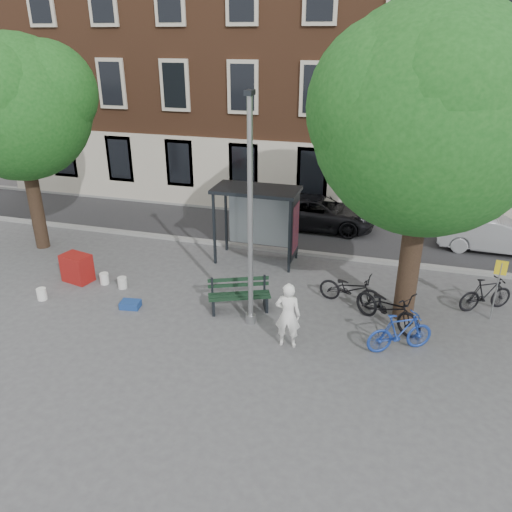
{
  "coord_description": "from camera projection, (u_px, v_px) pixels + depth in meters",
  "views": [
    {
      "loc": [
        3.42,
        -11.29,
        7.24
      ],
      "look_at": [
        -0.24,
        1.34,
        1.4
      ],
      "focal_mm": 35.0,
      "sensor_mm": 36.0,
      "label": 1
    }
  ],
  "objects": [
    {
      "name": "bus_shelter",
      "position": [
        268.0,
        209.0,
        16.7
      ],
      "size": [
        2.85,
        1.45,
        2.62
      ],
      "color": "#1E2328",
      "rests_on": "ground"
    },
    {
      "name": "bike_d",
      "position": [
        486.0,
        294.0,
        14.17
      ],
      "size": [
        1.68,
        1.23,
        1.0
      ],
      "primitive_type": "imported",
      "rotation": [
        0.0,
        0.0,
        2.09
      ],
      "color": "black",
      "rests_on": "ground"
    },
    {
      "name": "ground",
      "position": [
        251.0,
        322.0,
        13.72
      ],
      "size": [
        90.0,
        90.0,
        0.0
      ],
      "primitive_type": "plane",
      "color": "#4C4C4F",
      "rests_on": "ground"
    },
    {
      "name": "bike_b",
      "position": [
        400.0,
        332.0,
        12.31
      ],
      "size": [
        1.76,
        1.26,
        1.05
      ],
      "primitive_type": "imported",
      "rotation": [
        0.0,
        0.0,
        2.07
      ],
      "color": "#1B3998",
      "rests_on": "ground"
    },
    {
      "name": "painter",
      "position": [
        288.0,
        315.0,
        12.37
      ],
      "size": [
        0.67,
        0.47,
        1.75
      ],
      "primitive_type": "imported",
      "rotation": [
        0.0,
        0.0,
        3.21
      ],
      "color": "white",
      "rests_on": "ground"
    },
    {
      "name": "bucket_c",
      "position": [
        42.0,
        294.0,
        14.84
      ],
      "size": [
        0.32,
        0.32,
        0.36
      ],
      "primitive_type": "cylinder",
      "rotation": [
        0.0,
        0.0,
        -0.17
      ],
      "color": "white",
      "rests_on": "ground"
    },
    {
      "name": "bench",
      "position": [
        239.0,
        296.0,
        14.21
      ],
      "size": [
        1.83,
        1.19,
        0.9
      ],
      "rotation": [
        0.0,
        0.0,
        0.4
      ],
      "color": "#1E2328",
      "rests_on": "ground"
    },
    {
      "name": "road",
      "position": [
        301.0,
        233.0,
        19.86
      ],
      "size": [
        40.0,
        4.0,
        0.01
      ],
      "primitive_type": "cube",
      "color": "#28282B",
      "rests_on": "ground"
    },
    {
      "name": "building_row",
      "position": [
        334.0,
        41.0,
        22.29
      ],
      "size": [
        30.0,
        8.0,
        14.0
      ],
      "primitive_type": "cube",
      "color": "brown",
      "rests_on": "ground"
    },
    {
      "name": "car_silver",
      "position": [
        495.0,
        234.0,
        18.03
      ],
      "size": [
        3.95,
        1.45,
        1.29
      ],
      "primitive_type": "imported",
      "rotation": [
        0.0,
        0.0,
        1.55
      ],
      "color": "#9FA2A7",
      "rests_on": "ground"
    },
    {
      "name": "bucket_b",
      "position": [
        104.0,
        278.0,
        15.79
      ],
      "size": [
        0.32,
        0.32,
        0.36
      ],
      "primitive_type": "cylinder",
      "rotation": [
        0.0,
        0.0,
        -0.15
      ],
      "color": "white",
      "rests_on": "ground"
    },
    {
      "name": "bike_c",
      "position": [
        388.0,
        308.0,
        13.35
      ],
      "size": [
        2.16,
        1.82,
        1.11
      ],
      "primitive_type": "imported",
      "rotation": [
        0.0,
        0.0,
        0.96
      ],
      "color": "black",
      "rests_on": "ground"
    },
    {
      "name": "tree_right",
      "position": [
        431.0,
        111.0,
        11.64
      ],
      "size": [
        5.76,
        5.6,
        8.2
      ],
      "color": "black",
      "rests_on": "ground"
    },
    {
      "name": "curb_far",
      "position": [
        310.0,
        216.0,
        21.6
      ],
      "size": [
        40.0,
        0.25,
        0.12
      ],
      "primitive_type": "cube",
      "color": "gray",
      "rests_on": "ground"
    },
    {
      "name": "car_dark",
      "position": [
        318.0,
        212.0,
        20.25
      ],
      "size": [
        4.64,
        2.18,
        1.28
      ],
      "primitive_type": "imported",
      "rotation": [
        0.0,
        0.0,
        1.58
      ],
      "color": "black",
      "rests_on": "ground"
    },
    {
      "name": "notice_sign",
      "position": [
        499.0,
        278.0,
        13.36
      ],
      "size": [
        0.31,
        0.06,
        1.79
      ],
      "rotation": [
        0.0,
        0.0,
        -0.1
      ],
      "color": "#9EA0A3",
      "rests_on": "ground"
    },
    {
      "name": "tree_left",
      "position": [
        14.0,
        102.0,
        16.42
      ],
      "size": [
        5.18,
        4.86,
        7.4
      ],
      "color": "black",
      "rests_on": "ground"
    },
    {
      "name": "lamppost",
      "position": [
        250.0,
        228.0,
        12.59
      ],
      "size": [
        0.28,
        0.35,
        6.11
      ],
      "color": "#9EA0A3",
      "rests_on": "ground"
    },
    {
      "name": "curb_near",
      "position": [
        290.0,
        251.0,
        18.08
      ],
      "size": [
        40.0,
        0.25,
        0.12
      ],
      "primitive_type": "cube",
      "color": "gray",
      "rests_on": "ground"
    },
    {
      "name": "bike_a",
      "position": [
        350.0,
        289.0,
        14.47
      ],
      "size": [
        1.97,
        1.05,
        0.98
      ],
      "primitive_type": "imported",
      "rotation": [
        0.0,
        0.0,
        1.35
      ],
      "color": "black",
      "rests_on": "ground"
    },
    {
      "name": "red_stand",
      "position": [
        77.0,
        268.0,
        15.87
      ],
      "size": [
        1.01,
        0.78,
        0.9
      ],
      "primitive_type": "cube",
      "rotation": [
        0.0,
        0.0,
        -0.22
      ],
      "color": "maroon",
      "rests_on": "ground"
    },
    {
      "name": "blue_crate",
      "position": [
        130.0,
        304.0,
        14.43
      ],
      "size": [
        0.6,
        0.48,
        0.2
      ],
      "primitive_type": "cube",
      "rotation": [
        0.0,
        0.0,
        0.15
      ],
      "color": "navy",
      "rests_on": "ground"
    },
    {
      "name": "bucket_a",
      "position": [
        122.0,
        283.0,
        15.52
      ],
      "size": [
        0.36,
        0.36,
        0.36
      ],
      "primitive_type": "cylinder",
      "rotation": [
        0.0,
        0.0,
        -0.37
      ],
      "color": "silver",
      "rests_on": "ground"
    }
  ]
}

